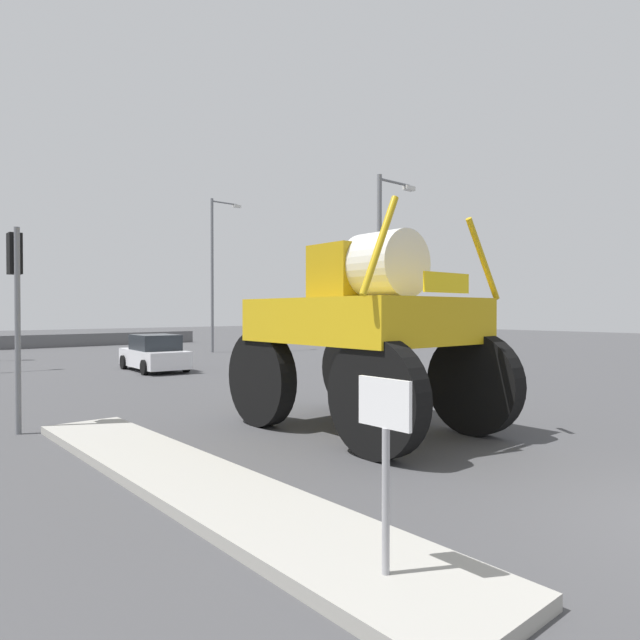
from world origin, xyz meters
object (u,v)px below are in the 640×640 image
at_px(sedan_ahead, 154,354).
at_px(traffic_signal_near_right, 337,295).
at_px(traffic_signal_near_left, 16,284).
at_px(lane_arrow_sign, 385,439).
at_px(oversize_sprayer, 364,329).
at_px(streetlight_near_right, 382,265).
at_px(streetlight_far_right, 214,268).

bearing_deg(sedan_ahead, traffic_signal_near_right, -164.08).
bearing_deg(traffic_signal_near_left, lane_arrow_sign, -83.56).
bearing_deg(oversize_sprayer, traffic_signal_near_right, -35.99).
bearing_deg(traffic_signal_near_right, oversize_sprayer, -126.89).
distance_m(oversize_sprayer, sedan_ahead, 13.89).
relative_size(sedan_ahead, traffic_signal_near_right, 1.03).
bearing_deg(traffic_signal_near_left, streetlight_near_right, 4.70).
distance_m(sedan_ahead, streetlight_far_right, 11.29).
distance_m(sedan_ahead, traffic_signal_near_right, 9.73).
height_order(sedan_ahead, traffic_signal_near_right, traffic_signal_near_right).
height_order(traffic_signal_near_right, streetlight_far_right, streetlight_far_right).
relative_size(traffic_signal_near_left, streetlight_far_right, 0.45).
xyz_separation_m(traffic_signal_near_right, streetlight_near_right, (3.12, 0.99, 1.16)).
distance_m(lane_arrow_sign, traffic_signal_near_right, 12.20).
relative_size(oversize_sprayer, traffic_signal_near_right, 1.36).
bearing_deg(streetlight_near_right, sedan_ahead, 121.02).
height_order(traffic_signal_near_left, streetlight_far_right, streetlight_far_right).
xyz_separation_m(sedan_ahead, traffic_signal_near_left, (-7.04, -9.28, 2.34)).
height_order(oversize_sprayer, traffic_signal_near_left, oversize_sprayer).
height_order(lane_arrow_sign, traffic_signal_near_right, traffic_signal_near_right).
height_order(lane_arrow_sign, streetlight_far_right, streetlight_far_right).
xyz_separation_m(oversize_sprayer, traffic_signal_near_left, (-5.56, 4.46, 0.92)).
distance_m(lane_arrow_sign, streetlight_far_right, 29.37).
distance_m(lane_arrow_sign, oversize_sprayer, 6.58).
xyz_separation_m(sedan_ahead, streetlight_near_right, (4.98, -8.29, 3.43)).
bearing_deg(sedan_ahead, streetlight_near_right, -144.44).
bearing_deg(streetlight_far_right, streetlight_near_right, -97.82).
height_order(streetlight_near_right, streetlight_far_right, streetlight_far_right).
bearing_deg(traffic_signal_near_right, sedan_ahead, 101.39).
height_order(lane_arrow_sign, traffic_signal_near_left, traffic_signal_near_left).
bearing_deg(lane_arrow_sign, traffic_signal_near_left, 96.44).
height_order(oversize_sprayer, traffic_signal_near_right, oversize_sprayer).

